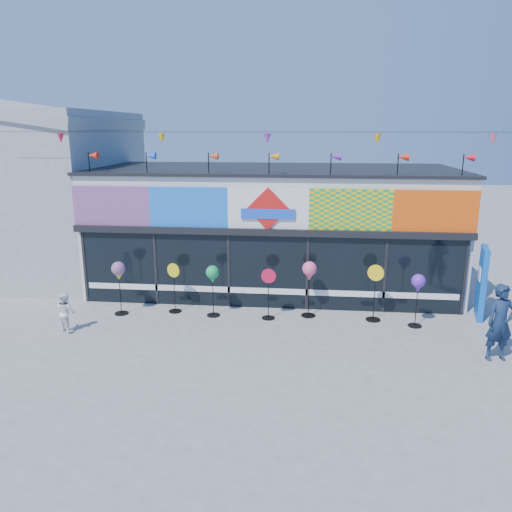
# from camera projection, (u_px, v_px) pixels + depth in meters

# --- Properties ---
(ground) EXTENTS (80.00, 80.00, 0.00)m
(ground) POSITION_uv_depth(u_px,v_px,m) (256.00, 356.00, 12.20)
(ground) COLOR slate
(ground) RESTS_ON ground
(kite_shop) EXTENTS (16.00, 5.70, 5.31)m
(kite_shop) POSITION_uv_depth(u_px,v_px,m) (274.00, 227.00, 17.42)
(kite_shop) COLOR silver
(kite_shop) RESTS_ON ground
(neighbour_building) EXTENTS (8.18, 7.20, 6.87)m
(neighbour_building) POSITION_uv_depth(u_px,v_px,m) (16.00, 187.00, 19.14)
(neighbour_building) COLOR #A5A8AB
(neighbour_building) RESTS_ON ground
(blue_sign) EXTENTS (0.39, 1.06, 2.11)m
(blue_sign) POSITION_uv_depth(u_px,v_px,m) (482.00, 283.00, 14.46)
(blue_sign) COLOR blue
(blue_sign) RESTS_ON ground
(spinner_0) EXTENTS (0.41, 0.41, 1.62)m
(spinner_0) POSITION_uv_depth(u_px,v_px,m) (119.00, 272.00, 14.64)
(spinner_0) COLOR black
(spinner_0) RESTS_ON ground
(spinner_1) EXTENTS (0.41, 0.39, 1.52)m
(spinner_1) POSITION_uv_depth(u_px,v_px,m) (174.00, 286.00, 14.94)
(spinner_1) COLOR black
(spinner_1) RESTS_ON ground
(spinner_2) EXTENTS (0.39, 0.39, 1.54)m
(spinner_2) POSITION_uv_depth(u_px,v_px,m) (213.00, 276.00, 14.51)
(spinner_2) COLOR black
(spinner_2) RESTS_ON ground
(spinner_3) EXTENTS (0.42, 0.38, 1.51)m
(spinner_3) POSITION_uv_depth(u_px,v_px,m) (268.00, 293.00, 14.40)
(spinner_3) COLOR black
(spinner_3) RESTS_ON ground
(spinner_4) EXTENTS (0.42, 0.42, 1.67)m
(spinner_4) POSITION_uv_depth(u_px,v_px,m) (309.00, 273.00, 14.45)
(spinner_4) COLOR black
(spinner_4) RESTS_ON ground
(spinner_5) EXTENTS (0.46, 0.42, 1.66)m
(spinner_5) POSITION_uv_depth(u_px,v_px,m) (375.00, 291.00, 14.25)
(spinner_5) COLOR black
(spinner_5) RESTS_ON ground
(spinner_6) EXTENTS (0.39, 0.39, 1.52)m
(spinner_6) POSITION_uv_depth(u_px,v_px,m) (418.00, 285.00, 13.72)
(spinner_6) COLOR black
(spinner_6) RESTS_ON ground
(adult_man) EXTENTS (0.76, 0.58, 1.88)m
(adult_man) POSITION_uv_depth(u_px,v_px,m) (500.00, 323.00, 11.79)
(adult_man) COLOR #142441
(adult_man) RESTS_ON ground
(child) EXTENTS (0.61, 0.55, 1.10)m
(child) POSITION_uv_depth(u_px,v_px,m) (66.00, 312.00, 13.57)
(child) COLOR white
(child) RESTS_ON ground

